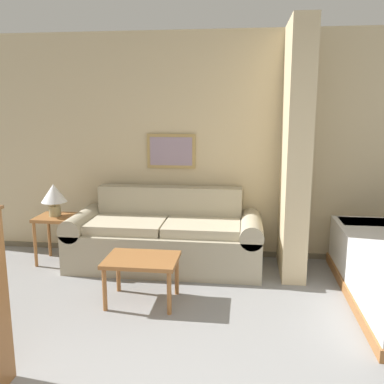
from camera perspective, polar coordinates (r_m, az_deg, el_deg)
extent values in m
cube|color=#CCB78E|center=(5.04, 2.76, 6.06)|extent=(7.71, 0.12, 2.60)
cube|color=#70644E|center=(5.24, 2.56, -7.98)|extent=(7.71, 0.02, 0.06)
cube|color=tan|center=(5.02, -2.79, 5.46)|extent=(0.57, 0.02, 0.40)
cube|color=gray|center=(5.01, -2.81, 5.45)|extent=(0.50, 0.01, 0.33)
cube|color=#CCB78E|center=(4.58, 13.62, 5.23)|extent=(0.24, 0.82, 2.60)
cube|color=tan|center=(4.82, -3.57, -7.42)|extent=(1.67, 0.84, 0.43)
cube|color=tan|center=(5.00, -2.96, -1.64)|extent=(1.67, 0.20, 0.42)
cube|color=tan|center=(5.07, -14.20, -6.78)|extent=(0.22, 0.84, 0.43)
cylinder|color=tan|center=(5.00, -14.35, -3.91)|extent=(0.24, 0.84, 0.24)
cube|color=tan|center=(4.74, 7.83, -7.82)|extent=(0.22, 0.84, 0.43)
cylinder|color=tan|center=(4.66, 7.92, -4.76)|extent=(0.24, 0.84, 0.24)
cube|color=#BAAF94|center=(4.79, -8.66, -4.34)|extent=(0.82, 0.60, 0.10)
cube|color=#BAAF94|center=(4.63, 1.37, -4.74)|extent=(0.82, 0.60, 0.10)
cube|color=#996033|center=(3.92, -6.73, -8.97)|extent=(0.65, 0.49, 0.04)
cylinder|color=#996033|center=(3.90, -11.58, -12.63)|extent=(0.04, 0.04, 0.39)
cylinder|color=#996033|center=(3.76, -3.06, -13.31)|extent=(0.04, 0.04, 0.39)
cylinder|color=#996033|center=(4.26, -9.81, -10.46)|extent=(0.04, 0.04, 0.39)
cylinder|color=#996033|center=(4.13, -2.05, -10.97)|extent=(0.04, 0.04, 0.39)
cube|color=#996033|center=(5.09, -17.76, -3.26)|extent=(0.41, 0.41, 0.04)
cylinder|color=#996033|center=(5.09, -20.18, -6.61)|extent=(0.04, 0.04, 0.51)
cylinder|color=#996033|center=(4.95, -16.57, -6.90)|extent=(0.04, 0.04, 0.51)
cylinder|color=#996033|center=(5.39, -18.50, -5.51)|extent=(0.04, 0.04, 0.51)
cylinder|color=#996033|center=(5.25, -15.05, -5.75)|extent=(0.04, 0.04, 0.51)
cylinder|color=tan|center=(5.08, -17.81, -2.44)|extent=(0.13, 0.13, 0.11)
cylinder|color=tan|center=(5.06, -17.87, -1.54)|extent=(0.02, 0.02, 0.05)
cone|color=silver|center=(5.03, -17.95, -0.12)|extent=(0.28, 0.28, 0.20)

